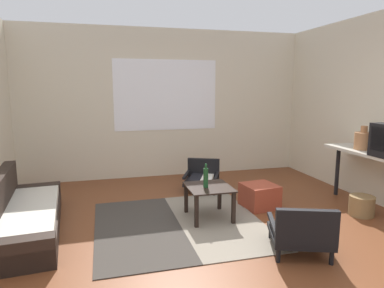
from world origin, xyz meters
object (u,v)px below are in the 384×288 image
(glass_bottle, at_px, (206,177))
(wicker_basket, at_px, (362,206))
(armchair_by_window, at_px, (202,176))
(couch, at_px, (21,216))
(armchair_striped_foreground, at_px, (301,231))
(coffee_table, at_px, (209,193))
(clay_vase, at_px, (363,140))
(ottoman_orange, at_px, (260,196))
(console_shelf, at_px, (378,159))

(glass_bottle, distance_m, wicker_basket, 2.09)
(armchair_by_window, bearing_deg, couch, -156.54)
(armchair_by_window, relative_size, wicker_basket, 2.28)
(couch, distance_m, armchair_striped_foreground, 3.09)
(coffee_table, relative_size, wicker_basket, 1.87)
(glass_bottle, bearing_deg, armchair_by_window, 75.34)
(clay_vase, bearing_deg, armchair_striped_foreground, -146.29)
(couch, relative_size, armchair_striped_foreground, 2.70)
(armchair_striped_foreground, distance_m, clay_vase, 2.06)
(glass_bottle, bearing_deg, clay_vase, -1.10)
(coffee_table, height_order, armchair_striped_foreground, armchair_striped_foreground)
(glass_bottle, bearing_deg, couch, 175.94)
(ottoman_orange, relative_size, glass_bottle, 1.45)
(armchair_by_window, distance_m, wicker_basket, 2.35)
(clay_vase, xyz_separation_m, wicker_basket, (-0.25, -0.35, -0.80))
(ottoman_orange, bearing_deg, wicker_basket, -28.30)
(armchair_by_window, height_order, glass_bottle, glass_bottle)
(couch, relative_size, ottoman_orange, 4.68)
(couch, height_order, wicker_basket, couch)
(console_shelf, bearing_deg, glass_bottle, 171.90)
(armchair_striped_foreground, bearing_deg, couch, 155.65)
(armchair_striped_foreground, relative_size, glass_bottle, 2.52)
(wicker_basket, bearing_deg, console_shelf, 15.04)
(coffee_table, relative_size, clay_vase, 1.80)
(armchair_striped_foreground, bearing_deg, coffee_table, 117.58)
(armchair_striped_foreground, bearing_deg, console_shelf, 26.31)
(clay_vase, distance_m, wicker_basket, 0.91)
(console_shelf, bearing_deg, clay_vase, 90.00)
(armchair_by_window, distance_m, glass_bottle, 1.32)
(console_shelf, relative_size, wicker_basket, 5.18)
(clay_vase, height_order, wicker_basket, clay_vase)
(couch, distance_m, coffee_table, 2.22)
(ottoman_orange, height_order, glass_bottle, glass_bottle)
(armchair_by_window, height_order, console_shelf, console_shelf)
(coffee_table, height_order, glass_bottle, glass_bottle)
(console_shelf, distance_m, clay_vase, 0.35)
(console_shelf, height_order, clay_vase, clay_vase)
(couch, bearing_deg, armchair_by_window, 23.46)
(ottoman_orange, xyz_separation_m, console_shelf, (1.41, -0.55, 0.56))
(couch, xyz_separation_m, console_shelf, (4.43, -0.48, 0.52))
(coffee_table, xyz_separation_m, wicker_basket, (1.96, -0.42, -0.21))
(armchair_by_window, xyz_separation_m, glass_bottle, (-0.32, -1.23, 0.33))
(console_shelf, distance_m, wicker_basket, 0.65)
(couch, xyz_separation_m, armchair_striped_foreground, (2.81, -1.27, 0.04))
(couch, bearing_deg, coffee_table, -3.30)
(armchair_striped_foreground, bearing_deg, armchair_by_window, 97.92)
(coffee_table, xyz_separation_m, glass_bottle, (-0.05, -0.03, 0.21))
(armchair_by_window, xyz_separation_m, wicker_basket, (1.69, -1.62, -0.09))
(coffee_table, distance_m, console_shelf, 2.27)
(armchair_by_window, height_order, ottoman_orange, armchair_by_window)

